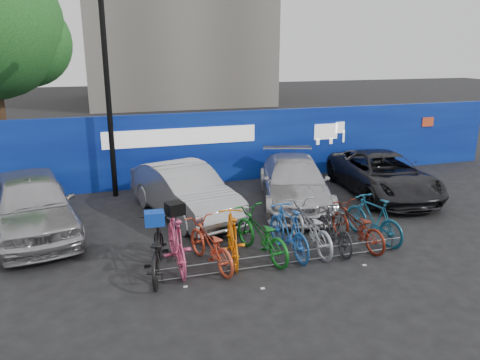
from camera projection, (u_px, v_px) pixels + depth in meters
name	position (u px, v px, depth m)	size (l,w,h in m)	color
ground	(275.00, 254.00, 10.45)	(100.00, 100.00, 0.00)	black
hoarding	(211.00, 148.00, 15.64)	(22.00, 0.18, 2.40)	navy
lamppost	(108.00, 89.00, 13.61)	(0.25, 0.50, 6.11)	black
bike_rack	(286.00, 258.00, 9.86)	(5.60, 0.03, 0.30)	#595B60
car_0	(32.00, 204.00, 11.35)	(1.84, 4.58, 1.56)	#A5A4A9
car_1	(185.00, 191.00, 12.61)	(1.48, 4.25, 1.40)	#A1A2A6
car_2	(294.00, 182.00, 13.56)	(1.88, 4.61, 1.34)	#BBBAC0
car_3	(383.00, 174.00, 14.47)	(2.16, 4.68, 1.30)	black
bike_0	(156.00, 250.00, 9.38)	(0.71, 2.03, 1.06)	black
bike_1	(176.00, 241.00, 9.64)	(0.55, 1.96, 1.18)	#E24D7B
bike_2	(210.00, 245.00, 9.73)	(0.65, 1.86, 0.98)	#D24829
bike_3	(232.00, 237.00, 9.97)	(0.51, 1.81, 1.09)	orange
bike_4	(261.00, 234.00, 10.15)	(0.70, 2.01, 1.06)	#11671C
bike_5	(289.00, 231.00, 10.27)	(0.53, 1.87, 1.12)	#2057AF
bike_6	(310.00, 227.00, 10.56)	(0.70, 2.02, 1.06)	#999DA0
bike_7	(334.00, 229.00, 10.53)	(0.47, 1.66, 1.00)	#29292C
bike_8	(357.00, 226.00, 10.74)	(0.64, 1.84, 0.97)	maroon
bike_9	(374.00, 219.00, 11.03)	(0.51, 1.82, 1.10)	navy
cargo_crate	(154.00, 218.00, 9.20)	(0.39, 0.29, 0.28)	#0D37AB
cargo_topcase	(175.00, 208.00, 9.45)	(0.34, 0.31, 0.25)	black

